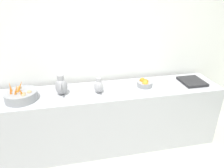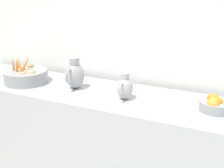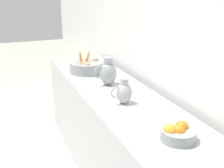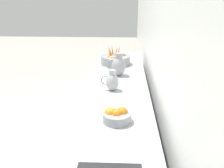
% 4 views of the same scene
% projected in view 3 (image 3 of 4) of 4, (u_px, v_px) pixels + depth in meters
% --- Properties ---
extents(prep_counter, '(0.60, 3.22, 0.86)m').
position_uv_depth(prep_counter, '(129.00, 151.00, 2.38)').
color(prep_counter, '#ADAFB5').
rests_on(prep_counter, ground_plane).
extents(vegetable_colander, '(0.37, 0.37, 0.24)m').
position_uv_depth(vegetable_colander, '(87.00, 66.00, 3.00)').
color(vegetable_colander, gray).
rests_on(vegetable_colander, prep_counter).
extents(orange_bowl, '(0.21, 0.21, 0.11)m').
position_uv_depth(orange_bowl, '(178.00, 133.00, 1.69)').
color(orange_bowl, gray).
rests_on(orange_bowl, prep_counter).
extents(metal_pitcher_tall, '(0.21, 0.15, 0.25)m').
position_uv_depth(metal_pitcher_tall, '(108.00, 73.00, 2.60)').
color(metal_pitcher_tall, '#939399').
rests_on(metal_pitcher_tall, prep_counter).
extents(metal_pitcher_short, '(0.17, 0.12, 0.20)m').
position_uv_depth(metal_pitcher_short, '(124.00, 92.00, 2.19)').
color(metal_pitcher_short, '#A3A3A8').
rests_on(metal_pitcher_short, prep_counter).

